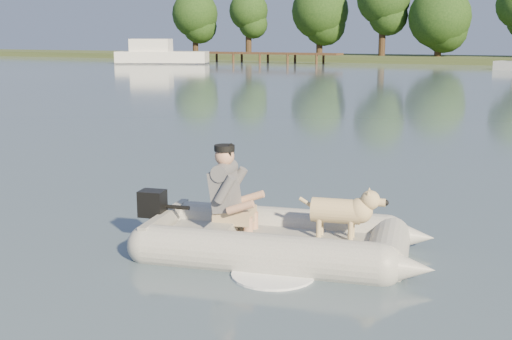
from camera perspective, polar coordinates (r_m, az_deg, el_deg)
The scene contains 7 objects.
water at distance 7.64m, azimuth -6.44°, elevation -7.98°, with size 160.00×160.00×0.00m, color slate.
dock at distance 65.31m, azimuth -0.09°, elevation 9.97°, with size 18.00×2.00×1.04m, color #4C331E, non-canonical shape.
dinghy at distance 7.64m, azimuth 2.26°, elevation -3.25°, with size 4.73×3.41×1.38m, color gray, non-canonical shape.
man at distance 7.82m, azimuth -2.64°, elevation -1.51°, with size 0.72×0.62×1.08m, color #5E5E63, non-canonical shape.
dog at distance 7.60m, azimuth 7.11°, elevation -3.99°, with size 0.93×0.33×0.62m, color tan, non-canonical shape.
outboard_motor at distance 8.22m, azimuth -9.15°, elevation -4.33°, with size 0.41×0.29×0.79m, color black, non-canonical shape.
cabin_cruiser at distance 63.09m, azimuth -8.32°, elevation 10.39°, with size 9.04×3.23×2.80m, color white, non-canonical shape.
Camera 1 is at (4.03, -5.96, 2.57)m, focal length 45.00 mm.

